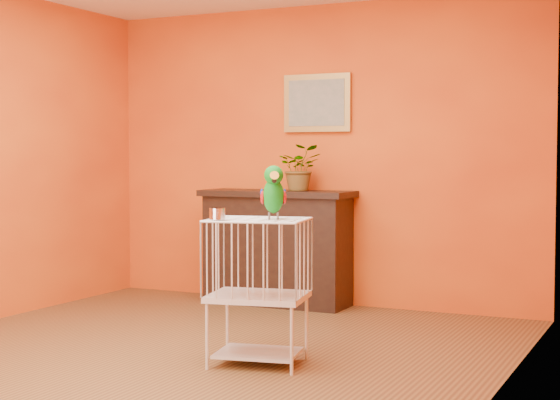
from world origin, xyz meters
The scene contains 8 objects.
ground centered at (0.00, 0.00, 0.00)m, with size 4.50×4.50×0.00m, color brown.
room_shell centered at (0.00, 0.00, 1.58)m, with size 4.50×4.50×4.50m.
console_cabinet centered at (-0.29, 2.02, 0.50)m, with size 1.34×0.48×0.99m.
potted_plant centered at (-0.07, 2.04, 1.15)m, with size 0.36×0.39×0.31m, color #26722D.
framed_picture centered at (0.00, 2.22, 1.75)m, with size 0.62×0.04×0.50m.
birdcage centered at (0.53, 0.03, 0.47)m, with size 0.66×0.56×0.90m.
feed_cup centered at (0.36, -0.16, 0.94)m, with size 0.10×0.10×0.07m, color silver.
parrot centered at (0.65, 0.03, 1.07)m, with size 0.21×0.29×0.33m.
Camera 1 is at (2.92, -4.65, 1.30)m, focal length 55.00 mm.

